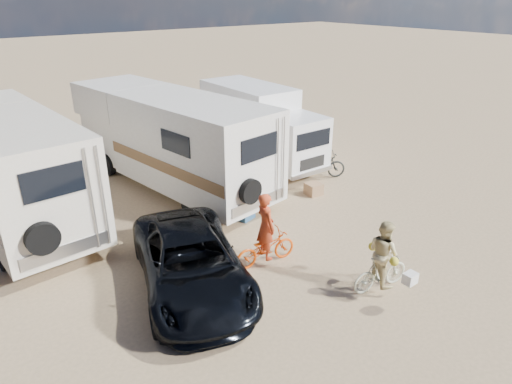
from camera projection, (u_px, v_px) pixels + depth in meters
ground at (314, 271)px, 11.00m from camera, size 140.00×140.00×0.00m
rv_main at (171, 142)px, 15.26m from camera, size 3.63×8.58×3.18m
rv_left at (15, 172)px, 12.61m from camera, size 2.84×7.26×3.23m
box_truck at (262, 126)px, 17.41m from camera, size 2.10×5.82×2.95m
dark_suv at (191, 263)px, 10.16m from camera, size 3.58×5.21×1.32m
bike_man at (265, 248)px, 11.19m from camera, size 1.69×0.80×0.85m
bike_woman at (381, 272)px, 10.21m from camera, size 1.53×0.70×0.89m
rider_man at (266, 233)px, 11.01m from camera, size 0.50×0.68×1.72m
rider_woman at (382, 259)px, 10.07m from camera, size 0.72×0.85×1.55m
bike_parked at (320, 165)px, 16.35m from camera, size 1.92×1.52×0.97m
cooler at (245, 213)px, 13.47m from camera, size 0.59×0.50×0.41m
crate at (314, 189)px, 15.10m from camera, size 0.54×0.54×0.39m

